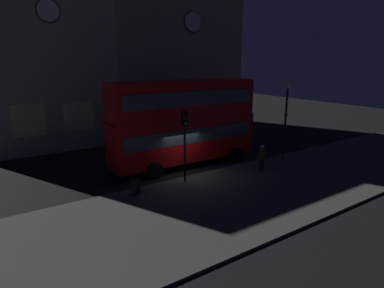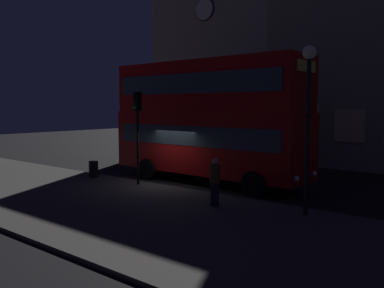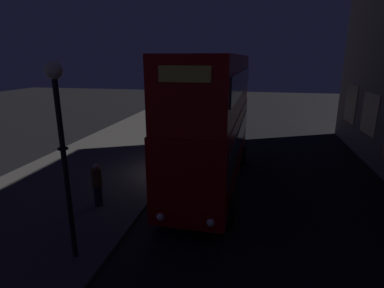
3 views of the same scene
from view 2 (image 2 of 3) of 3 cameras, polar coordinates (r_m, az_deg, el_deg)
ground_plane at (r=19.45m, az=-3.13°, el=-5.63°), size 80.00×80.00×0.00m
sidewalk_slab at (r=16.50m, az=-13.78°, el=-7.53°), size 44.00×7.88×0.12m
building_with_clock at (r=32.34m, az=7.85°, el=12.40°), size 13.22×7.47×15.44m
double_decker_bus at (r=19.76m, az=2.03°, el=3.84°), size 10.29×2.96×5.74m
traffic_light_near_kerb at (r=18.79m, az=-7.50°, el=3.50°), size 0.33×0.37×4.17m
street_lamp at (r=13.81m, az=15.61°, el=6.05°), size 0.45×0.45×5.44m
pedestrian at (r=14.82m, az=3.13°, el=-5.16°), size 0.38×0.38×1.71m
litter_bin at (r=21.34m, az=-13.31°, el=-3.37°), size 0.46×0.46×0.80m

